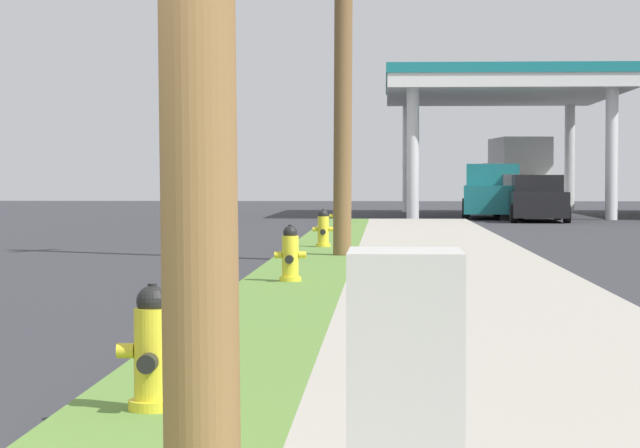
{
  "coord_description": "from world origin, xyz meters",
  "views": [
    {
      "loc": [
        1.91,
        -4.38,
        1.49
      ],
      "look_at": [
        0.95,
        15.42,
        0.8
      ],
      "focal_mm": 75.05,
      "sensor_mm": 36.0,
      "label": 1
    }
  ],
  "objects_px": {
    "utility_pole_midground": "(343,17)",
    "car_black_by_far_pump": "(537,200)",
    "truck_white_at_forecourt": "(517,178)",
    "fire_hydrant_second": "(290,257)",
    "truck_teal_on_apron": "(493,193)",
    "utility_cabinet": "(405,385)",
    "fire_hydrant_nearest": "(153,355)",
    "car_tan_by_near_pump": "(517,197)",
    "fire_hydrant_third": "(323,230)",
    "fire_hydrant_fourth": "(337,217)"
  },
  "relations": [
    {
      "from": "fire_hydrant_third",
      "to": "fire_hydrant_fourth",
      "type": "height_order",
      "value": "same"
    },
    {
      "from": "truck_white_at_forecourt",
      "to": "car_black_by_far_pump",
      "type": "bearing_deg",
      "value": -91.82
    },
    {
      "from": "fire_hydrant_nearest",
      "to": "truck_white_at_forecourt",
      "type": "xyz_separation_m",
      "value": [
        6.83,
        48.07,
        1.04
      ]
    },
    {
      "from": "truck_white_at_forecourt",
      "to": "car_tan_by_near_pump",
      "type": "bearing_deg",
      "value": -95.36
    },
    {
      "from": "car_tan_by_near_pump",
      "to": "car_black_by_far_pump",
      "type": "xyz_separation_m",
      "value": [
        -0.02,
        -7.0,
        0.0
      ]
    },
    {
      "from": "truck_white_at_forecourt",
      "to": "fire_hydrant_second",
      "type": "bearing_deg",
      "value": -99.95
    },
    {
      "from": "fire_hydrant_third",
      "to": "truck_teal_on_apron",
      "type": "height_order",
      "value": "truck_teal_on_apron"
    },
    {
      "from": "car_tan_by_near_pump",
      "to": "fire_hydrant_nearest",
      "type": "bearing_deg",
      "value": -98.29
    },
    {
      "from": "utility_cabinet",
      "to": "truck_teal_on_apron",
      "type": "relative_size",
      "value": 0.19
    },
    {
      "from": "fire_hydrant_third",
      "to": "truck_white_at_forecourt",
      "type": "height_order",
      "value": "truck_white_at_forecourt"
    },
    {
      "from": "car_black_by_far_pump",
      "to": "car_tan_by_near_pump",
      "type": "bearing_deg",
      "value": 89.85
    },
    {
      "from": "utility_pole_midground",
      "to": "truck_white_at_forecourt",
      "type": "height_order",
      "value": "utility_pole_midground"
    },
    {
      "from": "fire_hydrant_nearest",
      "to": "fire_hydrant_second",
      "type": "distance_m",
      "value": 9.77
    },
    {
      "from": "fire_hydrant_nearest",
      "to": "utility_cabinet",
      "type": "xyz_separation_m",
      "value": [
        1.45,
        -2.12,
        0.16
      ]
    },
    {
      "from": "car_black_by_far_pump",
      "to": "truck_teal_on_apron",
      "type": "distance_m",
      "value": 3.51
    },
    {
      "from": "utility_pole_midground",
      "to": "utility_cabinet",
      "type": "xyz_separation_m",
      "value": [
        0.82,
        -17.93,
        -3.7
      ]
    },
    {
      "from": "fire_hydrant_fourth",
      "to": "fire_hydrant_second",
      "type": "bearing_deg",
      "value": -89.94
    },
    {
      "from": "fire_hydrant_second",
      "to": "utility_cabinet",
      "type": "bearing_deg",
      "value": -83.63
    },
    {
      "from": "fire_hydrant_second",
      "to": "truck_teal_on_apron",
      "type": "bearing_deg",
      "value": 80.63
    },
    {
      "from": "utility_pole_midground",
      "to": "utility_cabinet",
      "type": "bearing_deg",
      "value": -87.4
    },
    {
      "from": "car_black_by_far_pump",
      "to": "truck_teal_on_apron",
      "type": "relative_size",
      "value": 0.83
    },
    {
      "from": "fire_hydrant_fourth",
      "to": "truck_teal_on_apron",
      "type": "xyz_separation_m",
      "value": [
        5.18,
        13.36,
        0.47
      ]
    },
    {
      "from": "truck_white_at_forecourt",
      "to": "fire_hydrant_fourth",
      "type": "bearing_deg",
      "value": -108.3
    },
    {
      "from": "utility_cabinet",
      "to": "truck_white_at_forecourt",
      "type": "height_order",
      "value": "truck_white_at_forecourt"
    },
    {
      "from": "utility_pole_midground",
      "to": "car_black_by_far_pump",
      "type": "distance_m",
      "value": 23.04
    },
    {
      "from": "fire_hydrant_second",
      "to": "truck_teal_on_apron",
      "type": "relative_size",
      "value": 0.13
    },
    {
      "from": "utility_pole_midground",
      "to": "truck_teal_on_apron",
      "type": "bearing_deg",
      "value": 79.57
    },
    {
      "from": "fire_hydrant_second",
      "to": "car_tan_by_near_pump",
      "type": "distance_m",
      "value": 35.6
    },
    {
      "from": "fire_hydrant_fourth",
      "to": "utility_pole_midground",
      "type": "height_order",
      "value": "utility_pole_midground"
    },
    {
      "from": "fire_hydrant_nearest",
      "to": "utility_pole_midground",
      "type": "height_order",
      "value": "utility_pole_midground"
    },
    {
      "from": "fire_hydrant_second",
      "to": "fire_hydrant_nearest",
      "type": "bearing_deg",
      "value": -90.69
    },
    {
      "from": "fire_hydrant_nearest",
      "to": "fire_hydrant_fourth",
      "type": "distance_m",
      "value": 27.71
    },
    {
      "from": "car_black_by_far_pump",
      "to": "truck_white_at_forecourt",
      "type": "xyz_separation_m",
      "value": [
        0.33,
        10.28,
        0.77
      ]
    },
    {
      "from": "truck_teal_on_apron",
      "to": "car_black_by_far_pump",
      "type": "bearing_deg",
      "value": -69.51
    },
    {
      "from": "fire_hydrant_second",
      "to": "fire_hydrant_third",
      "type": "xyz_separation_m",
      "value": [
        0.03,
        8.78,
        0.0
      ]
    },
    {
      "from": "car_black_by_far_pump",
      "to": "truck_white_at_forecourt",
      "type": "relative_size",
      "value": 0.7
    },
    {
      "from": "utility_cabinet",
      "to": "truck_teal_on_apron",
      "type": "xyz_separation_m",
      "value": [
        3.84,
        43.19,
        0.31
      ]
    },
    {
      "from": "fire_hydrant_fourth",
      "to": "truck_teal_on_apron",
      "type": "height_order",
      "value": "truck_teal_on_apron"
    },
    {
      "from": "utility_cabinet",
      "to": "car_tan_by_near_pump",
      "type": "height_order",
      "value": "car_tan_by_near_pump"
    },
    {
      "from": "fire_hydrant_second",
      "to": "fire_hydrant_third",
      "type": "relative_size",
      "value": 1.0
    },
    {
      "from": "utility_pole_midground",
      "to": "fire_hydrant_fourth",
      "type": "bearing_deg",
      "value": 92.55
    },
    {
      "from": "fire_hydrant_second",
      "to": "car_tan_by_near_pump",
      "type": "relative_size",
      "value": 0.16
    },
    {
      "from": "fire_hydrant_second",
      "to": "utility_pole_midground",
      "type": "bearing_deg",
      "value": 85.15
    },
    {
      "from": "truck_teal_on_apron",
      "to": "fire_hydrant_third",
      "type": "bearing_deg",
      "value": -102.84
    },
    {
      "from": "fire_hydrant_nearest",
      "to": "car_tan_by_near_pump",
      "type": "bearing_deg",
      "value": 81.71
    },
    {
      "from": "car_black_by_far_pump",
      "to": "truck_white_at_forecourt",
      "type": "bearing_deg",
      "value": 88.18
    },
    {
      "from": "car_tan_by_near_pump",
      "to": "truck_teal_on_apron",
      "type": "relative_size",
      "value": 0.82
    },
    {
      "from": "fire_hydrant_second",
      "to": "truck_teal_on_apron",
      "type": "xyz_separation_m",
      "value": [
        5.16,
        31.3,
        0.47
      ]
    },
    {
      "from": "car_tan_by_near_pump",
      "to": "truck_white_at_forecourt",
      "type": "xyz_separation_m",
      "value": [
        0.31,
        3.28,
        0.77
      ]
    },
    {
      "from": "utility_pole_midground",
      "to": "truck_teal_on_apron",
      "type": "relative_size",
      "value": 1.49
    }
  ]
}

